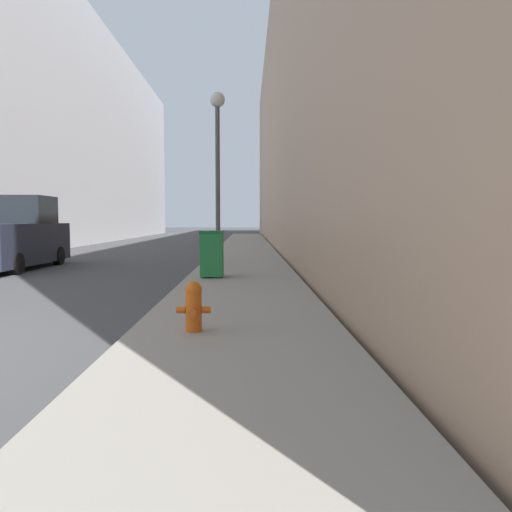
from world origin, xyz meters
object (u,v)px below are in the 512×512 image
object	(u,v)px
fire_hydrant	(193,305)
pickup_truck	(10,238)
lamppost	(218,150)
trash_bin	(212,253)

from	to	relation	value
fire_hydrant	pickup_truck	distance (m)	12.14
lamppost	pickup_truck	bearing A→B (deg)	-172.82
fire_hydrant	trash_bin	world-z (taller)	trash_bin
fire_hydrant	lamppost	distance (m)	11.28
fire_hydrant	lamppost	world-z (taller)	lamppost
lamppost	pickup_truck	xyz separation A→B (m)	(-6.72, -0.85, -2.99)
fire_hydrant	trash_bin	bearing A→B (deg)	91.91
trash_bin	lamppost	world-z (taller)	lamppost
fire_hydrant	pickup_truck	bearing A→B (deg)	125.50
trash_bin	lamppost	size ratio (longest dim) A/B	0.21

